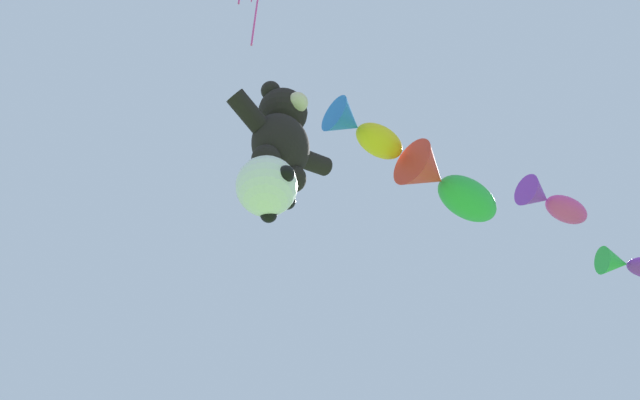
# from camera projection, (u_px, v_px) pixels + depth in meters

# --- Properties ---
(teddy_bear_kite) EXTENTS (2.31, 1.02, 2.34)m
(teddy_bear_kite) POSITION_uv_depth(u_px,v_px,m) (282.00, 135.00, 12.28)
(teddy_bear_kite) COLOR black
(soccer_ball_kite) EXTENTS (1.04, 1.03, 0.96)m
(soccer_ball_kite) POSITION_uv_depth(u_px,v_px,m) (267.00, 187.00, 10.79)
(soccer_ball_kite) COLOR white
(fish_kite_goldfin) EXTENTS (1.84, 1.00, 0.83)m
(fish_kite_goldfin) POSITION_uv_depth(u_px,v_px,m) (363.00, 131.00, 14.55)
(fish_kite_goldfin) COLOR yellow
(fish_kite_emerald) EXTENTS (2.54, 1.26, 1.09)m
(fish_kite_emerald) POSITION_uv_depth(u_px,v_px,m) (448.00, 185.00, 15.00)
(fish_kite_emerald) COLOR green
(fish_kite_magenta) EXTENTS (1.94, 1.15, 0.78)m
(fish_kite_magenta) POSITION_uv_depth(u_px,v_px,m) (552.00, 202.00, 16.43)
(fish_kite_magenta) COLOR #E53F9E
(fish_kite_violet) EXTENTS (1.82, 1.47, 0.67)m
(fish_kite_violet) POSITION_uv_depth(u_px,v_px,m) (632.00, 265.00, 16.46)
(fish_kite_violet) COLOR purple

